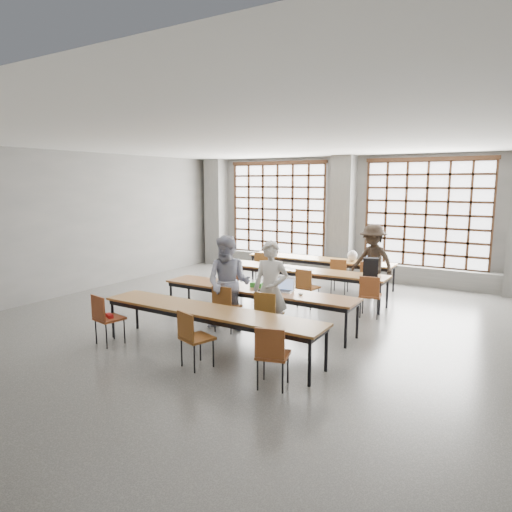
{
  "coord_description": "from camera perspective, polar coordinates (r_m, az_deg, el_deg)",
  "views": [
    {
      "loc": [
        4.68,
        -7.31,
        2.75
      ],
      "look_at": [
        0.0,
        0.4,
        1.29
      ],
      "focal_mm": 32.0,
      "sensor_mm": 36.0,
      "label": 1
    }
  ],
  "objects": [
    {
      "name": "chair_front_left",
      "position": [
        8.47,
        -3.88,
        -5.96
      ],
      "size": [
        0.46,
        0.46,
        0.88
      ],
      "color": "brown",
      "rests_on": "floor"
    },
    {
      "name": "chair_mid_right",
      "position": [
        9.59,
        14.06,
        -4.42
      ],
      "size": [
        0.48,
        0.49,
        0.88
      ],
      "color": "brown",
      "rests_on": "floor"
    },
    {
      "name": "desk_row_b",
      "position": [
        10.78,
        5.86,
        -2.0
      ],
      "size": [
        4.0,
        0.7,
        0.73
      ],
      "color": "brown",
      "rests_on": "floor"
    },
    {
      "name": "chair_front_right",
      "position": [
        8.0,
        1.45,
        -6.85
      ],
      "size": [
        0.46,
        0.47,
        0.88
      ],
      "color": "brown",
      "rests_on": "floor"
    },
    {
      "name": "window_right",
      "position": [
        12.99,
        20.49,
        4.88
      ],
      "size": [
        3.32,
        0.12,
        3.0
      ],
      "color": "white",
      "rests_on": "wall_back"
    },
    {
      "name": "ceiling",
      "position": [
        8.71,
        -1.41,
        14.15
      ],
      "size": [
        11.0,
        11.0,
        0.0
      ],
      "primitive_type": "plane",
      "rotation": [
        3.14,
        0.0,
        0.0
      ],
      "color": "silver",
      "rests_on": "floor"
    },
    {
      "name": "plastic_bag",
      "position": [
        12.04,
        11.96,
        0.04
      ],
      "size": [
        0.31,
        0.27,
        0.29
      ],
      "primitive_type": "ellipsoid",
      "rotation": [
        0.0,
        0.0,
        0.27
      ],
      "color": "white",
      "rests_on": "desk_row_a"
    },
    {
      "name": "paper_sheet_c",
      "position": [
        10.72,
        6.35,
        -1.7
      ],
      "size": [
        0.33,
        0.26,
        0.0
      ],
      "primitive_type": "cube",
      "rotation": [
        0.0,
        0.0,
        0.16
      ],
      "color": "white",
      "rests_on": "desk_row_b"
    },
    {
      "name": "chair_back_left",
      "position": [
        12.43,
        0.87,
        -1.05
      ],
      "size": [
        0.49,
        0.5,
        0.88
      ],
      "color": "brown",
      "rests_on": "floor"
    },
    {
      "name": "phone",
      "position": [
        8.6,
        0.73,
        -4.32
      ],
      "size": [
        0.14,
        0.1,
        0.01
      ],
      "primitive_type": "cube",
      "rotation": [
        0.0,
        0.0,
        0.38
      ],
      "color": "black",
      "rests_on": "desk_row_c"
    },
    {
      "name": "column_left",
      "position": [
        15.57,
        -4.97,
        5.49
      ],
      "size": [
        0.6,
        0.55,
        3.5
      ],
      "primitive_type": "cube",
      "color": "#575754",
      "rests_on": "floor"
    },
    {
      "name": "chair_near_right",
      "position": [
        6.18,
        1.98,
        -11.77
      ],
      "size": [
        0.52,
        0.52,
        0.88
      ],
      "color": "brown",
      "rests_on": "floor"
    },
    {
      "name": "wall_left",
      "position": [
        12.17,
        -21.65,
        3.85
      ],
      "size": [
        0.0,
        11.0,
        11.0
      ],
      "primitive_type": "plane",
      "rotation": [
        1.57,
        0.0,
        1.57
      ],
      "color": "#5B5B58",
      "rests_on": "floor"
    },
    {
      "name": "window_left",
      "position": [
        14.52,
        2.71,
        5.85
      ],
      "size": [
        3.32,
        0.12,
        3.0
      ],
      "color": "white",
      "rests_on": "wall_back"
    },
    {
      "name": "desk_row_c",
      "position": [
        8.79,
        0.05,
        -4.51
      ],
      "size": [
        4.0,
        0.7,
        0.73
      ],
      "color": "brown",
      "rests_on": "floor"
    },
    {
      "name": "paper_sheet_a",
      "position": [
        11.07,
        3.17,
        -1.31
      ],
      "size": [
        0.33,
        0.26,
        0.0
      ],
      "primitive_type": "cube",
      "rotation": [
        0.0,
        0.0,
        -0.19
      ],
      "color": "silver",
      "rests_on": "desk_row_b"
    },
    {
      "name": "laptop_front",
      "position": [
        8.6,
        3.51,
        -3.97
      ],
      "size": [
        0.4,
        0.36,
        0.26
      ],
      "color": "silver",
      "rests_on": "desk_row_c"
    },
    {
      "name": "student_male",
      "position": [
        8.03,
        1.86,
        -4.3
      ],
      "size": [
        0.72,
        0.55,
        1.75
      ],
      "primitive_type": "imported",
      "rotation": [
        0.0,
        0.0,
        0.23
      ],
      "color": "silver",
      "rests_on": "floor"
    },
    {
      "name": "mouse",
      "position": [
        8.32,
        5.6,
        -4.75
      ],
      "size": [
        0.11,
        0.09,
        0.04
      ],
      "primitive_type": "ellipsoid",
      "rotation": [
        0.0,
        0.0,
        0.28
      ],
      "color": "silver",
      "rests_on": "desk_row_c"
    },
    {
      "name": "desk_row_d",
      "position": [
        7.44,
        -5.96,
        -7.13
      ],
      "size": [
        4.0,
        0.7,
        0.73
      ],
      "color": "brown",
      "rests_on": "floor"
    },
    {
      "name": "chair_back_right",
      "position": [
        11.25,
        14.06,
        -2.42
      ],
      "size": [
        0.47,
        0.48,
        0.88
      ],
      "color": "brown",
      "rests_on": "floor"
    },
    {
      "name": "paper_sheet_b",
      "position": [
        10.85,
        4.32,
        -1.54
      ],
      "size": [
        0.36,
        0.34,
        0.0
      ],
      "primitive_type": "cube",
      "rotation": [
        0.0,
        0.0,
        -0.56
      ],
      "color": "white",
      "rests_on": "desk_row_b"
    },
    {
      "name": "laptop_back",
      "position": [
        11.97,
        13.98,
        -0.48
      ],
      "size": [
        0.43,
        0.4,
        0.26
      ],
      "color": "silver",
      "rests_on": "desk_row_a"
    },
    {
      "name": "chair_near_left",
      "position": [
        8.18,
        -18.35,
        -6.97
      ],
      "size": [
        0.49,
        0.49,
        0.88
      ],
      "color": "maroon",
      "rests_on": "floor"
    },
    {
      "name": "column_mid",
      "position": [
        13.41,
        10.79,
        4.77
      ],
      "size": [
        0.6,
        0.55,
        3.5
      ],
      "primitive_type": "cube",
      "color": "#575754",
      "rests_on": "floor"
    },
    {
      "name": "chair_back_mid",
      "position": [
        11.5,
        10.35,
        -2.04
      ],
      "size": [
        0.47,
        0.48,
        0.88
      ],
      "color": "brown",
      "rests_on": "floor"
    },
    {
      "name": "desk_row_a",
      "position": [
        12.34,
        7.91,
        -0.6
      ],
      "size": [
        4.0,
        0.7,
        0.73
      ],
      "color": "brown",
      "rests_on": "floor"
    },
    {
      "name": "chair_mid_left",
      "position": [
        11.04,
        -2.98,
        -2.37
      ],
      "size": [
        0.53,
        0.53,
        0.88
      ],
      "color": "brown",
      "rests_on": "floor"
    },
    {
      "name": "green_box",
      "position": [
        8.86,
        0.04,
        -3.67
      ],
      "size": [
        0.25,
        0.1,
        0.09
      ],
      "primitive_type": "cube",
      "rotation": [
        0.0,
        0.0,
        0.03
      ],
      "color": "#2D832A",
      "rests_on": "desk_row_c"
    },
    {
      "name": "sill_ledge",
      "position": [
        13.68,
        10.72,
        -1.48
      ],
      "size": [
        9.8,
        0.35,
        0.5
      ],
      "primitive_type": "cube",
      "color": "#575754",
      "rests_on": "floor"
    },
    {
      "name": "student_female",
      "position": [
        8.49,
        -3.44,
        -3.45
      ],
      "size": [
        1.02,
        0.88,
        1.78
      ],
      "primitive_type": "imported",
      "rotation": [
        0.0,
        0.0,
        0.27
      ],
      "color": "#191F4C",
      "rests_on": "floor"
    },
    {
      "name": "chair_near_mid",
      "position": [
        6.9,
        -7.94,
        -9.59
      ],
      "size": [
        0.52,
        0.53,
        0.88
      ],
      "color": "brown",
      "rests_on": "floor"
    },
    {
      "name": "backpack",
      "position": [
        10.21,
        14.14,
        -1.34
      ],
      "size": [
        0.36,
        0.28,
        0.4
      ],
      "primitive_type": "cube",
      "rotation": [
        0.0,
        0.0,
        0.28
      ],
      "color": "black",
      "rests_on": "desk_row_b"
    },
    {
      "name": "chair_mid_centre",
      "position": [
        10.08,
        6.31,
        -3.53
      ],
      "size": [
        0.47,
        0.47,
        0.88
      ],
      "color": "brown",
      "rests_on": "floor"
    },
    {
      "name": "student_back",
      "position": [
        11.3,
        14.37,
        -0.6
      ],
      "size": [
        1.28,
        0.97,
        1.76
      ],
      "primitive_type": "imported",
      "rotation": [
        0.0,
        0.0,
        -0.31
      ],
      "color": "black",
      "rests_on": "floor"
    },
    {
      "name": "floor",
      "position": [
        9.11,
        -1.33,
        -8.37
      ],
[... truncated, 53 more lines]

